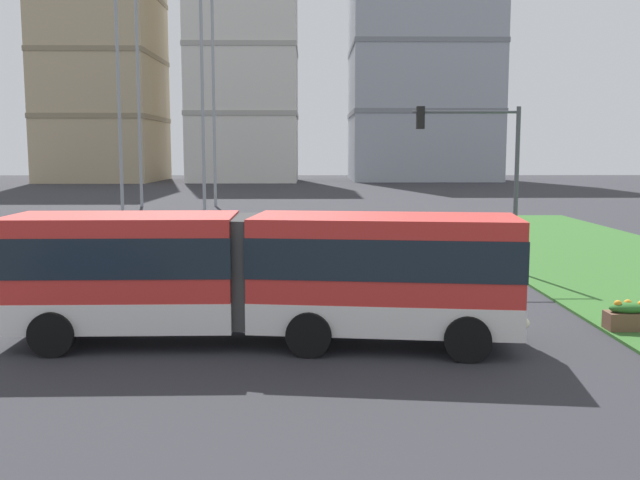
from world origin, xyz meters
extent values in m
cube|color=red|center=(2.44, 12.33, 1.73)|extent=(6.26, 3.22, 2.55)
cube|color=silver|center=(2.44, 12.33, 0.80)|extent=(6.28, 3.24, 0.70)
cube|color=#19232D|center=(2.44, 12.33, 2.15)|extent=(6.31, 3.26, 0.90)
cube|color=red|center=(-3.64, 12.65, 1.73)|extent=(5.24, 2.58, 2.55)
cube|color=silver|center=(-3.64, 12.65, 0.80)|extent=(5.26, 2.60, 0.70)
cube|color=#19232D|center=(-3.64, 12.65, 2.15)|extent=(5.28, 2.62, 0.90)
cylinder|color=#383838|center=(-0.54, 12.70, 1.72)|extent=(2.40, 2.40, 2.45)
cylinder|color=black|center=(4.38, 13.35, 0.50)|extent=(1.03, 0.40, 1.00)
cylinder|color=black|center=(4.07, 10.87, 0.50)|extent=(1.03, 0.40, 1.00)
cylinder|color=black|center=(1.00, 13.77, 0.50)|extent=(1.03, 0.40, 1.00)
cylinder|color=black|center=(0.69, 11.28, 0.50)|extent=(1.03, 0.40, 1.00)
cylinder|color=black|center=(-4.96, 13.88, 0.50)|extent=(1.00, 0.29, 1.00)
cylinder|color=black|center=(-4.92, 11.38, 0.50)|extent=(1.00, 0.29, 1.00)
sphere|color=#F9EFC6|center=(5.54, 12.85, 0.80)|extent=(0.24, 0.24, 0.24)
sphere|color=#F9EFC6|center=(5.32, 11.06, 0.80)|extent=(0.24, 0.24, 0.24)
cube|color=brown|center=(8.60, 13.31, 0.30)|extent=(1.10, 0.56, 0.44)
ellipsoid|color=#2D6B28|center=(8.60, 13.31, 0.62)|extent=(0.99, 0.50, 0.28)
sphere|color=orange|center=(8.32, 13.31, 0.72)|extent=(0.20, 0.20, 0.20)
sphere|color=orange|center=(8.60, 13.39, 0.72)|extent=(0.20, 0.20, 0.20)
cylinder|color=#474C51|center=(8.20, 22.00, 3.03)|extent=(0.16, 0.16, 6.06)
cylinder|color=#474C51|center=(6.28, 22.00, 5.86)|extent=(3.83, 0.10, 0.10)
cube|color=black|center=(4.67, 22.00, 5.66)|extent=(0.28, 0.28, 0.80)
sphere|color=red|center=(4.67, 22.00, 5.91)|extent=(0.16, 0.16, 0.16)
sphere|color=yellow|center=(4.67, 22.00, 5.65)|extent=(0.16, 0.16, 0.16)
sphere|color=green|center=(4.67, 22.00, 5.39)|extent=(0.16, 0.16, 0.16)
cube|color=tan|center=(-30.00, 104.39, 22.29)|extent=(15.78, 19.16, 44.58)
cube|color=#85765B|center=(-30.00, 104.39, 9.27)|extent=(15.98, 19.36, 0.70)
cube|color=#85765B|center=(-30.00, 104.39, 18.18)|extent=(15.98, 19.36, 0.70)
cube|color=silver|center=(-9.08, 102.64, 18.68)|extent=(15.52, 14.03, 37.36)
cube|color=#A4A099|center=(-9.08, 102.64, 9.69)|extent=(15.72, 14.23, 0.70)
cube|color=#A4A099|center=(-9.08, 102.64, 19.03)|extent=(15.72, 14.23, 0.70)
cube|color=#9EA3AD|center=(17.79, 108.23, 19.66)|extent=(21.66, 19.15, 39.32)
cube|color=gray|center=(17.79, 108.23, 10.18)|extent=(21.86, 19.35, 0.70)
cube|color=gray|center=(17.79, 108.23, 20.01)|extent=(21.86, 19.35, 0.70)
camera|label=1|loc=(0.75, -3.92, 4.47)|focal=40.22mm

